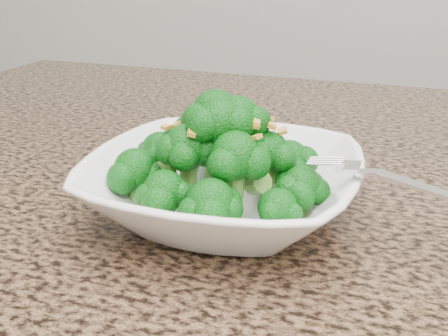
% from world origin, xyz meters
% --- Properties ---
extents(granite_counter, '(1.64, 1.04, 0.03)m').
position_xyz_m(granite_counter, '(0.00, 0.30, 0.89)').
color(granite_counter, brown).
rests_on(granite_counter, cabinet).
extents(bowl, '(0.26, 0.26, 0.06)m').
position_xyz_m(bowl, '(-0.16, 0.20, 0.93)').
color(bowl, white).
rests_on(bowl, granite_counter).
extents(broccoli_pile, '(0.22, 0.22, 0.08)m').
position_xyz_m(broccoli_pile, '(-0.16, 0.20, 1.00)').
color(broccoli_pile, '#0B630F').
rests_on(broccoli_pile, bowl).
extents(garlic_topping, '(0.13, 0.13, 0.01)m').
position_xyz_m(garlic_topping, '(-0.16, 0.20, 1.04)').
color(garlic_topping, gold).
rests_on(garlic_topping, broccoli_pile).
extents(fork, '(0.19, 0.03, 0.01)m').
position_xyz_m(fork, '(-0.03, 0.18, 0.97)').
color(fork, silver).
rests_on(fork, bowl).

